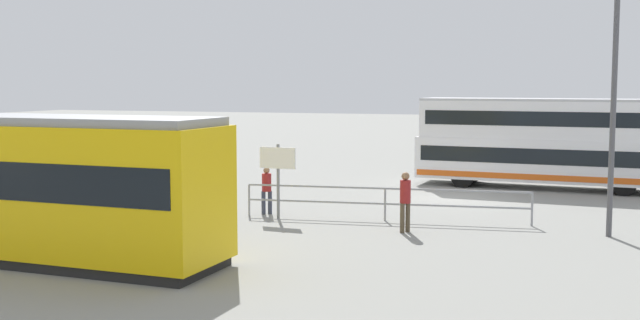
# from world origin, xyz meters

# --- Properties ---
(ground_plane) EXTENTS (160.00, 160.00, 0.00)m
(ground_plane) POSITION_xyz_m (0.00, 0.00, 0.00)
(ground_plane) COLOR gray
(double_decker_bus) EXTENTS (11.10, 3.23, 3.79)m
(double_decker_bus) POSITION_xyz_m (-3.21, -3.98, 1.94)
(double_decker_bus) COLOR white
(double_decker_bus) RESTS_ON ground
(pedestrian_near_railing) EXTENTS (0.44, 0.44, 1.60)m
(pedestrian_near_railing) POSITION_xyz_m (5.47, 5.89, 0.92)
(pedestrian_near_railing) COLOR #33384C
(pedestrian_near_railing) RESTS_ON ground
(pedestrian_crossing) EXTENTS (0.44, 0.44, 1.81)m
(pedestrian_crossing) POSITION_xyz_m (0.30, 7.55, 1.05)
(pedestrian_crossing) COLOR #4C3F2D
(pedestrian_crossing) RESTS_ON ground
(pedestrian_railing) EXTENTS (9.18, 1.16, 1.08)m
(pedestrian_railing) POSITION_xyz_m (1.36, 5.80, 0.75)
(pedestrian_railing) COLOR gray
(pedestrian_railing) RESTS_ON ground
(info_sign) EXTENTS (1.26, 0.14, 2.45)m
(info_sign) POSITION_xyz_m (4.78, 6.58, 1.72)
(info_sign) COLOR slate
(info_sign) RESTS_ON ground
(street_lamp) EXTENTS (0.36, 0.36, 7.29)m
(street_lamp) POSITION_xyz_m (-5.42, 6.22, 4.23)
(street_lamp) COLOR #4C4C51
(street_lamp) RESTS_ON ground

